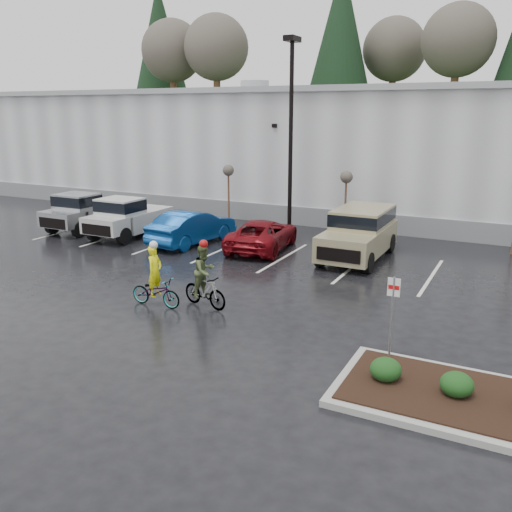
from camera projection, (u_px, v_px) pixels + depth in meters
The scene contains 16 objects.
ground at pixel (248, 337), 14.74m from camera, with size 120.00×120.00×0.00m, color black.
warehouse at pixel (417, 150), 32.72m from camera, with size 60.50×15.50×7.20m.
wooded_ridge at pixel (463, 142), 52.70m from camera, with size 80.00×25.00×6.00m, color #1A3616.
lamppost at pixel (291, 117), 25.34m from camera, with size 0.50×1.00×9.22m.
sapling_west at pixel (228, 174), 28.72m from camera, with size 0.60×0.60×3.20m.
sapling_mid at pixel (346, 181), 25.88m from camera, with size 0.60×0.60×3.20m.
shrub_a at pixel (386, 369), 12.03m from camera, with size 0.70×0.70×0.52m, color #163613.
shrub_b at pixel (457, 384), 11.37m from camera, with size 0.70×0.70×0.52m, color #163613.
fire_lane_sign at pixel (392, 309), 12.89m from camera, with size 0.30×0.05×2.20m.
pickup_silver at pixel (91, 210), 28.07m from camera, with size 2.10×5.20×1.96m, color #A0A4A8, non-canonical shape.
pickup_white at pixel (133, 215), 26.61m from camera, with size 2.10×5.20×1.96m, color #BBBBB7, non-canonical shape.
car_blue at pixel (192, 227), 24.95m from camera, with size 1.64×4.72×1.55m, color navy.
car_red at pixel (263, 234), 23.95m from camera, with size 2.21×4.80×1.33m, color maroon.
suv_tan at pixel (358, 234), 22.31m from camera, with size 2.20×5.10×2.06m, color #958C65, non-canonical shape.
cyclist_hivis at pixel (156, 286), 16.96m from camera, with size 1.76×0.66×2.11m.
cyclist_olive at pixel (205, 282), 16.83m from camera, with size 1.74×0.87×2.17m.
Camera 1 is at (6.39, -12.07, 5.98)m, focal length 38.00 mm.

